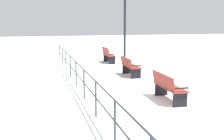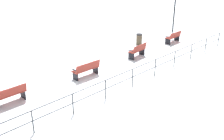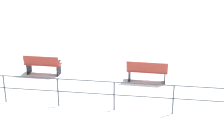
# 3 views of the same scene
# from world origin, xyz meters

# --- Properties ---
(ground_plane) EXTENTS (80.00, 80.00, 0.00)m
(ground_plane) POSITION_xyz_m (0.00, 0.00, 0.00)
(ground_plane) COLOR white
(ground_plane) RESTS_ON ground
(bench_third) EXTENTS (0.60, 1.60, 0.90)m
(bench_third) POSITION_xyz_m (-0.19, 0.00, 0.47)
(bench_third) COLOR maroon
(bench_third) RESTS_ON ground
(bench_fourth) EXTENTS (0.59, 1.51, 0.87)m
(bench_fourth) POSITION_xyz_m (-0.03, 4.30, 0.46)
(bench_fourth) COLOR maroon
(bench_fourth) RESTS_ON ground
(waterfront_railing) EXTENTS (0.05, 20.52, 0.99)m
(waterfront_railing) POSITION_xyz_m (-2.72, 0.00, 0.67)
(waterfront_railing) COLOR #383D42
(waterfront_railing) RESTS_ON ground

